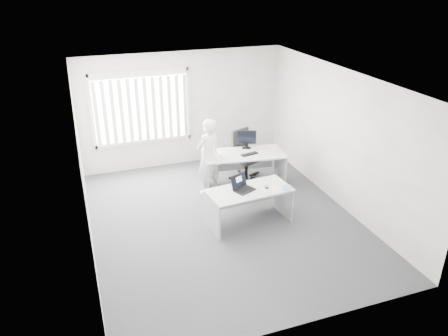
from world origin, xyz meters
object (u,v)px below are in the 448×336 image
object	(u,v)px
desk_near	(249,199)
office_chair	(245,164)
person	(208,157)
desk_far	(244,163)
monitor	(247,139)
laptop	(245,184)

from	to	relation	value
desk_near	office_chair	xyz separation A→B (m)	(0.66, 1.86, -0.15)
desk_near	person	world-z (taller)	person
desk_near	desk_far	distance (m)	1.56
monitor	person	bearing A→B (deg)	-144.81
desk_near	monitor	bearing A→B (deg)	64.41
office_chair	person	world-z (taller)	person
desk_far	monitor	bearing A→B (deg)	65.01
desk_far	laptop	world-z (taller)	laptop
desk_far	monitor	world-z (taller)	monitor
person	monitor	bearing A→B (deg)	170.60
desk_near	desk_far	world-z (taller)	desk_far
desk_near	person	distance (m)	1.55
person	monitor	xyz separation A→B (m)	(1.00, 0.28, 0.17)
office_chair	desk_far	bearing A→B (deg)	-138.22
desk_far	person	xyz separation A→B (m)	(-0.83, -0.01, 0.27)
laptop	person	bearing A→B (deg)	75.59
desk_near	monitor	distance (m)	1.93
desk_near	laptop	world-z (taller)	laptop
desk_far	person	size ratio (longest dim) A/B	1.10
desk_far	person	distance (m)	0.87
person	desk_far	bearing A→B (deg)	156.19
desk_near	desk_far	bearing A→B (deg)	66.88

